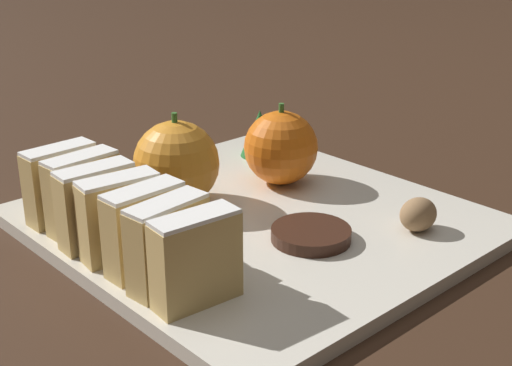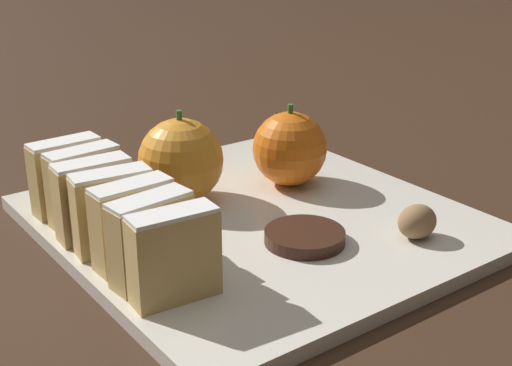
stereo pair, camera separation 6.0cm
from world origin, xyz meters
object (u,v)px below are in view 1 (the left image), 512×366
object	(u,v)px
orange_near	(176,163)
orange_far	(281,148)
walnut	(418,214)
chocolate_cookie	(312,234)

from	to	relation	value
orange_near	orange_far	distance (m)	0.11
orange_near	orange_far	size ratio (longest dim) A/B	1.07
walnut	chocolate_cookie	world-z (taller)	walnut
walnut	chocolate_cookie	xyz separation A→B (m)	(-0.08, 0.05, -0.01)
orange_far	chocolate_cookie	distance (m)	0.13
orange_far	chocolate_cookie	size ratio (longest dim) A/B	1.22
orange_near	walnut	size ratio (longest dim) A/B	2.48
walnut	chocolate_cookie	size ratio (longest dim) A/B	0.53
orange_far	walnut	world-z (taller)	orange_far
orange_far	walnut	xyz separation A→B (m)	(0.01, -0.15, -0.02)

